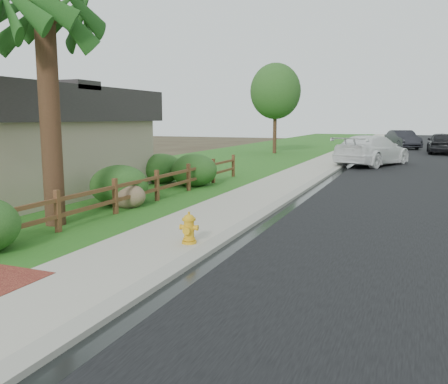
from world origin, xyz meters
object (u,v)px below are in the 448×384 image
at_px(palm_tree, 44,7).
at_px(white_suv, 372,150).
at_px(ranch_fence, 138,189).
at_px(fire_hydrant, 189,229).
at_px(dark_car_mid, 442,143).

distance_m(palm_tree, white_suv, 21.35).
bearing_deg(white_suv, ranch_fence, 92.46).
bearing_deg(fire_hydrant, palm_tree, 172.00).
xyz_separation_m(ranch_fence, palm_tree, (-0.70, -2.90, 4.91)).
relative_size(palm_tree, fire_hydrant, 9.37).
height_order(ranch_fence, palm_tree, palm_tree).
bearing_deg(white_suv, palm_tree, 93.13).
xyz_separation_m(ranch_fence, dark_car_mid, (9.89, 28.88, 0.26)).
bearing_deg(white_suv, fire_hydrant, 104.86).
xyz_separation_m(ranch_fence, white_suv, (5.60, 16.98, 0.30)).
distance_m(palm_tree, dark_car_mid, 33.82).
distance_m(palm_tree, fire_hydrant, 6.63).
relative_size(palm_tree, white_suv, 1.07).
relative_size(palm_tree, dark_car_mid, 1.31).
height_order(ranch_fence, fire_hydrant, ranch_fence).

